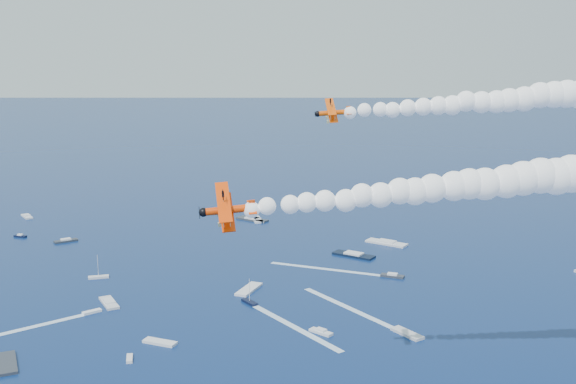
{
  "coord_description": "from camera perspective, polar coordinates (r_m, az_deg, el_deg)",
  "views": [
    {
      "loc": [
        8.22,
        -96.97,
        72.5
      ],
      "look_at": [
        6.64,
        13.57,
        49.57
      ],
      "focal_mm": 44.21,
      "sensor_mm": 36.0,
      "label": 1
    }
  ],
  "objects": [
    {
      "name": "biplane_trail",
      "position": [
        97.11,
        -4.81,
        -1.44
      ],
      "size": [
        9.11,
        11.21,
        9.11
      ],
      "primitive_type": null,
      "rotation": [
        -0.45,
        0.07,
        3.28
      ],
      "color": "#FB3E05"
    },
    {
      "name": "smoke_trail_lead",
      "position": [
        134.21,
        17.95,
        7.18
      ],
      "size": [
        66.44,
        10.47,
        11.5
      ],
      "primitive_type": null,
      "rotation": [
        0.0,
        0.0,
        3.17
      ],
      "color": "white"
    },
    {
      "name": "spectator_boats",
      "position": [
        226.8,
        -0.67,
        -6.83
      ],
      "size": [
        235.86,
        177.31,
        0.7
      ],
      "color": "#2E333D",
      "rests_on": "ground"
    },
    {
      "name": "boat_wakes",
      "position": [
        203.43,
        -2.89,
        -9.17
      ],
      "size": [
        116.31,
        73.93,
        0.04
      ],
      "color": "white",
      "rests_on": "ground"
    },
    {
      "name": "biplane_lead",
      "position": [
        127.67,
        3.68,
        6.38
      ],
      "size": [
        7.13,
        8.55,
        6.98
      ],
      "primitive_type": null,
      "rotation": [
        -0.33,
        0.07,
        3.17
      ],
      "color": "#F24E05"
    },
    {
      "name": "smoke_trail_trail",
      "position": [
        103.31,
        13.71,
        0.5
      ],
      "size": [
        67.09,
        24.18,
        11.5
      ],
      "primitive_type": null,
      "rotation": [
        0.0,
        0.0,
        3.28
      ],
      "color": "white"
    }
  ]
}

